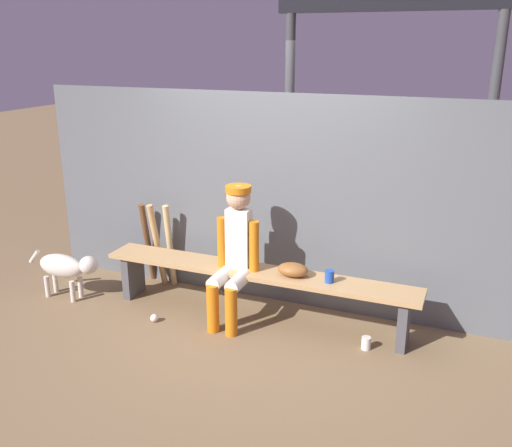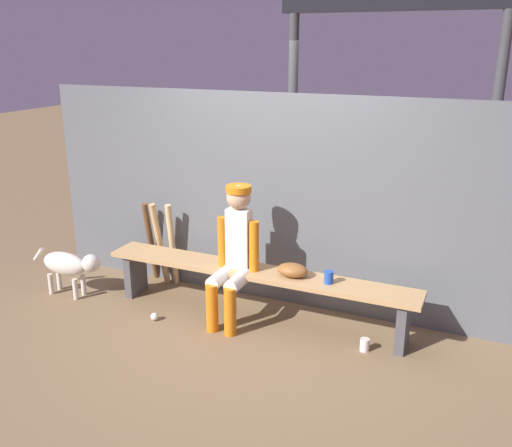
{
  "view_description": "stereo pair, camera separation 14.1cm",
  "coord_description": "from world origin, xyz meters",
  "views": [
    {
      "loc": [
        1.81,
        -4.41,
        2.49
      ],
      "look_at": [
        0.0,
        0.0,
        0.94
      ],
      "focal_mm": 39.33,
      "sensor_mm": 36.0,
      "label": 1
    },
    {
      "loc": [
        1.93,
        -4.35,
        2.49
      ],
      "look_at": [
        0.0,
        0.0,
        0.94
      ],
      "focal_mm": 39.33,
      "sensor_mm": 36.0,
      "label": 2
    }
  ],
  "objects": [
    {
      "name": "bat_wood_tan",
      "position": [
        -1.22,
        0.27,
        0.46
      ],
      "size": [
        0.11,
        0.24,
        0.93
      ],
      "primitive_type": "cylinder",
      "rotation": [
        0.18,
        0.0,
        -0.19
      ],
      "color": "tan",
      "rests_on": "ground_plane"
    },
    {
      "name": "cup_on_bench",
      "position": [
        0.7,
        -0.01,
        0.54
      ],
      "size": [
        0.08,
        0.08,
        0.11
      ],
      "primitive_type": "cylinder",
      "color": "#1E47AD",
      "rests_on": "dugout_bench"
    },
    {
      "name": "dog",
      "position": [
        -1.93,
        -0.31,
        0.34
      ],
      "size": [
        0.84,
        0.2,
        0.49
      ],
      "color": "beige",
      "rests_on": "ground_plane"
    },
    {
      "name": "cup_on_ground",
      "position": [
        1.08,
        -0.17,
        0.06
      ],
      "size": [
        0.08,
        0.08,
        0.11
      ],
      "primitive_type": "cylinder",
      "color": "silver",
      "rests_on": "ground_plane"
    },
    {
      "name": "dugout_bench",
      "position": [
        0.0,
        0.0,
        0.39
      ],
      "size": [
        3.01,
        0.36,
        0.49
      ],
      "color": "tan",
      "rests_on": "ground_plane"
    },
    {
      "name": "baseball_glove",
      "position": [
        0.36,
        0.0,
        0.55
      ],
      "size": [
        0.28,
        0.2,
        0.12
      ],
      "primitive_type": "ellipsoid",
      "color": "brown",
      "rests_on": "dugout_bench"
    },
    {
      "name": "baseball",
      "position": [
        -0.85,
        -0.43,
        0.04
      ],
      "size": [
        0.07,
        0.07,
        0.07
      ],
      "primitive_type": "sphere",
      "color": "white",
      "rests_on": "ground_plane"
    },
    {
      "name": "scoreboard",
      "position": [
        0.91,
        1.21,
        2.83
      ],
      "size": [
        2.47,
        0.27,
        3.96
      ],
      "color": "#3F3F42",
      "rests_on": "ground_plane"
    },
    {
      "name": "bat_wood_dark",
      "position": [
        -1.4,
        0.36,
        0.44
      ],
      "size": [
        0.07,
        0.22,
        0.89
      ],
      "primitive_type": "cylinder",
      "rotation": [
        0.18,
        0.0,
        0.03
      ],
      "color": "brown",
      "rests_on": "ground_plane"
    },
    {
      "name": "player_seated",
      "position": [
        -0.17,
        -0.11,
        0.69
      ],
      "size": [
        0.41,
        0.55,
        1.27
      ],
      "color": "silver",
      "rests_on": "ground_plane"
    },
    {
      "name": "bat_wood_natural",
      "position": [
        -1.11,
        0.33,
        0.46
      ],
      "size": [
        0.08,
        0.19,
        0.91
      ],
      "primitive_type": "cylinder",
      "rotation": [
        0.13,
        0.0,
        0.1
      ],
      "color": "tan",
      "rests_on": "ground_plane"
    },
    {
      "name": "chainlink_fence",
      "position": [
        0.0,
        0.45,
        1.03
      ],
      "size": [
        5.02,
        0.03,
        2.05
      ],
      "primitive_type": "cube",
      "color": "#595E63",
      "rests_on": "ground_plane"
    },
    {
      "name": "ground_plane",
      "position": [
        0.0,
        0.0,
        0.0
      ],
      "size": [
        30.0,
        30.0,
        0.0
      ],
      "primitive_type": "plane",
      "color": "brown"
    }
  ]
}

